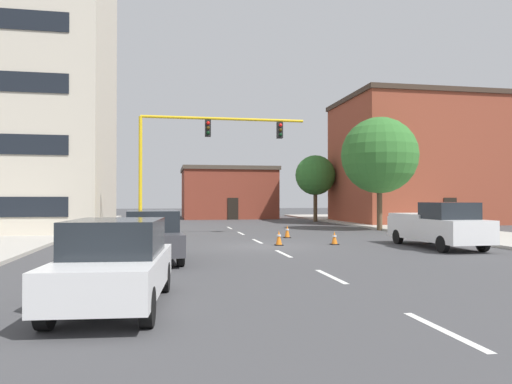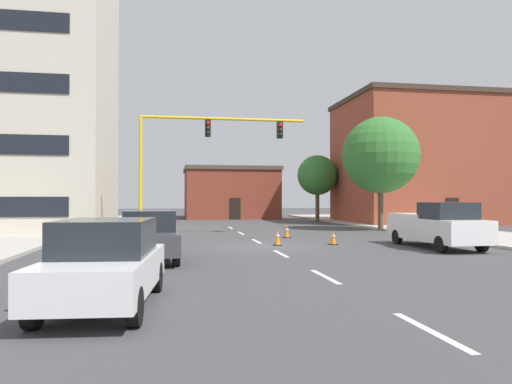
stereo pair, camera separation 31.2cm
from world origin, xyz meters
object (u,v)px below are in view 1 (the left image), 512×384
Objects in this scene: tree_right_far at (315,175)px; traffic_cone_roadside_a at (279,238)px; traffic_cone_roadside_c at (334,238)px; sedan_white_near_left at (115,263)px; traffic_signal_gantry at (166,195)px; tree_right_mid at (379,155)px; sedan_dark_gray_mid_left at (152,235)px; pickup_truck_white at (438,225)px; traffic_cone_roadside_b at (287,231)px.

tree_right_far reaches higher than traffic_cone_roadside_a.
sedan_white_near_left is at bearing -127.27° from traffic_cone_roadside_c.
traffic_signal_gantry is 14.65m from tree_right_mid.
traffic_signal_gantry is 10.66m from sedan_dark_gray_mid_left.
pickup_truck_white is 7.02m from traffic_cone_roadside_a.
traffic_cone_roadside_b is at bearing -17.21° from traffic_signal_gantry.
sedan_white_near_left is (-14.45, -32.55, -3.38)m from tree_right_far.
traffic_cone_roadside_c is at bearing 52.73° from sedan_white_near_left.
traffic_cone_roadside_b is 4.32m from traffic_cone_roadside_c.
tree_right_far is 9.77× the size of traffic_cone_roadside_c.
pickup_truck_white is at bearing -94.39° from tree_right_far.
pickup_truck_white reaches higher than sedan_white_near_left.
tree_right_mid reaches higher than traffic_cone_roadside_b.
pickup_truck_white is at bearing -35.24° from traffic_signal_gantry.
tree_right_mid is at bearing 77.71° from pickup_truck_white.
tree_right_far is 29.29m from sedan_dark_gray_mid_left.
pickup_truck_white is 4.57m from traffic_cone_roadside_c.
traffic_cone_roadside_a is (-6.61, 2.26, -0.63)m from pickup_truck_white.
traffic_signal_gantry is at bearing 162.79° from traffic_cone_roadside_b.
traffic_signal_gantry is at bearing 141.50° from traffic_cone_roadside_c.
sedan_dark_gray_mid_left is (-13.95, -25.53, -3.38)m from tree_right_far.
tree_right_far is at bearing 61.36° from sedan_dark_gray_mid_left.
traffic_cone_roadside_b is (7.46, 15.54, -0.54)m from sedan_white_near_left.
tree_right_far is 23.58m from pickup_truck_white.
pickup_truck_white is (11.75, -8.30, -1.34)m from traffic_signal_gantry.
traffic_signal_gantry reaches higher than pickup_truck_white.
pickup_truck_white is at bearing -102.29° from tree_right_mid.
tree_right_mid is (0.61, -12.28, 0.77)m from tree_right_far.
traffic_cone_roadside_b is (-6.99, -17.01, -3.93)m from tree_right_far.
tree_right_mid is 20.12m from sedan_dark_gray_mid_left.
tree_right_far is at bearing 66.07° from sedan_white_near_left.
traffic_cone_roadside_a is at bearing 62.32° from sedan_white_near_left.
tree_right_far reaches higher than traffic_cone_roadside_b.
traffic_cone_roadside_c is (-6.38, -8.87, -4.74)m from tree_right_mid.
sedan_dark_gray_mid_left is 9.29m from traffic_cone_roadside_c.
pickup_truck_white is (-2.40, -11.00, -4.07)m from tree_right_mid.
traffic_cone_roadside_a is (5.13, -6.04, -1.97)m from traffic_signal_gantry.
sedan_white_near_left is 7.39× the size of traffic_cone_roadside_c.
traffic_signal_gantry is 2.22× the size of sedan_white_near_left.
tree_right_mid is at bearing -87.15° from tree_right_far.
traffic_signal_gantry reaches higher than sedan_dark_gray_mid_left.
pickup_truck_white is at bearing -50.32° from traffic_cone_roadside_b.
sedan_white_near_left is at bearing -117.68° from traffic_cone_roadside_a.
tree_right_far is 18.80m from traffic_cone_roadside_b.
traffic_cone_roadside_b is at bearing 106.34° from traffic_cone_roadside_c.
traffic_cone_roadside_c is at bearing -2.88° from traffic_cone_roadside_a.
traffic_signal_gantry is at bearing 130.36° from traffic_cone_roadside_a.
traffic_signal_gantry is 10.11m from traffic_cone_roadside_c.
sedan_white_near_left reaches higher than traffic_cone_roadside_b.
traffic_cone_roadside_c is (-5.77, -21.15, -3.96)m from tree_right_far.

